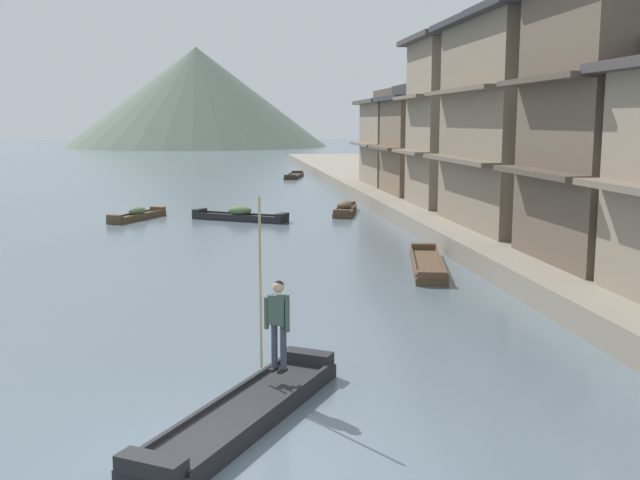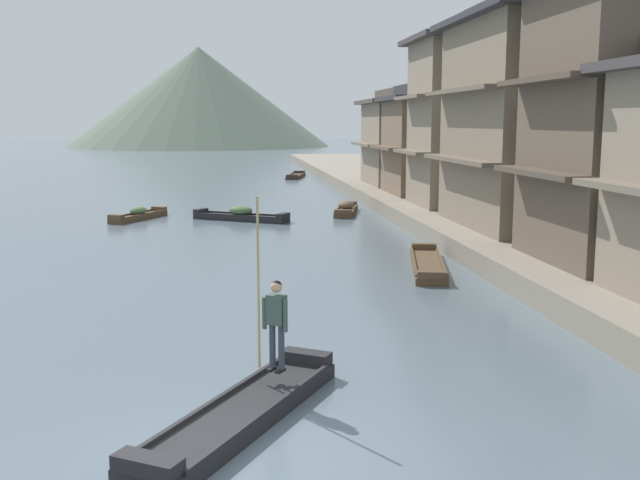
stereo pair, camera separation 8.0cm
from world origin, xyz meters
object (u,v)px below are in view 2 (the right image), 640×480
object	(u,v)px
boat_moored_third	(346,209)
house_waterfront_second	(624,112)
boatman_person	(275,314)
house_waterfront_end	(408,138)
boat_foreground_poled	(242,413)
house_waterfront_tall	(532,115)
house_waterfront_far	(425,140)
boat_moored_nearest	(296,176)
boat_moored_second	(139,215)
boat_moored_far	(427,265)
house_waterfront_narrow	(478,116)
boat_midriver_drifting	(241,215)

from	to	relation	value
boat_moored_third	house_waterfront_second	size ratio (longest dim) A/B	0.50
boatman_person	house_waterfront_end	bearing A→B (deg)	73.00
boat_foreground_poled	house_waterfront_tall	size ratio (longest dim) A/B	0.57
house_waterfront_second	house_waterfront_far	distance (m)	21.22
house_waterfront_far	house_waterfront_end	world-z (taller)	same
house_waterfront_tall	boat_moored_nearest	bearing A→B (deg)	99.18
boat_foreground_poled	house_waterfront_end	size ratio (longest dim) A/B	0.69
boat_moored_third	house_waterfront_far	xyz separation A→B (m)	(5.02, 3.18, 3.49)
boatman_person	house_waterfront_far	size ratio (longest dim) A/B	0.48
house_waterfront_tall	house_waterfront_far	xyz separation A→B (m)	(-0.52, 13.73, -1.28)
boat_moored_third	boat_moored_second	bearing A→B (deg)	-173.93
boatman_person	boat_moored_third	distance (m)	26.44
boat_moored_third	boat_moored_far	distance (m)	15.03
boatman_person	house_waterfront_end	distance (m)	37.19
boat_moored_second	house_waterfront_tall	world-z (taller)	house_waterfront_tall
boat_moored_second	house_waterfront_narrow	distance (m)	17.31
boat_foreground_poled	boat_moored_third	world-z (taller)	boat_moored_third
boatman_person	house_waterfront_far	xyz separation A→B (m)	(10.31, 29.05, 2.25)
house_waterfront_far	house_waterfront_end	xyz separation A→B (m)	(0.54, 6.46, -0.01)
boat_foreground_poled	boat_midriver_drifting	xyz separation A→B (m)	(0.37, 24.84, 0.09)
boat_moored_nearest	boat_moored_second	xyz separation A→B (m)	(-10.17, -27.07, 0.09)
house_waterfront_tall	house_waterfront_narrow	world-z (taller)	same
boat_moored_nearest	boat_foreground_poled	bearing A→B (deg)	-95.98
boat_moored_second	house_waterfront_end	xyz separation A→B (m)	(16.10, 10.75, 3.50)
boat_moored_nearest	house_waterfront_narrow	distance (m)	30.04
boat_moored_nearest	house_waterfront_far	xyz separation A→B (m)	(5.39, -22.78, 3.60)
house_waterfront_tall	house_waterfront_far	distance (m)	13.80
boat_moored_third	house_waterfront_narrow	xyz separation A→B (m)	(5.98, -3.00, 4.79)
house_waterfront_second	house_waterfront_narrow	distance (m)	15.02
boatman_person	boat_moored_nearest	xyz separation A→B (m)	(4.93, 51.82, -1.35)
boatman_person	boat_moored_second	distance (m)	25.33
boat_moored_nearest	boat_moored_second	distance (m)	28.92
house_waterfront_far	house_waterfront_end	distance (m)	6.48
boat_moored_far	boat_midriver_drifting	xyz separation A→B (m)	(-5.88, 12.92, 0.10)
house_waterfront_second	house_waterfront_tall	distance (m)	7.46
boat_moored_nearest	boat_midriver_drifting	xyz separation A→B (m)	(-5.17, -28.05, 0.11)
boat_moored_far	house_waterfront_second	xyz separation A→B (m)	(4.83, -2.98, 4.89)
boat_moored_third	boat_moored_far	xyz separation A→B (m)	(0.34, -15.02, -0.10)
boat_foreground_poled	boatman_person	xyz separation A→B (m)	(0.61, 1.07, 1.33)
boat_midriver_drifting	house_waterfront_second	xyz separation A→B (m)	(10.71, -15.90, 4.79)
boat_moored_third	boat_midriver_drifting	world-z (taller)	boat_midriver_drifting
boatman_person	boat_moored_nearest	size ratio (longest dim) A/B	0.55
boatman_person	boat_moored_far	distance (m)	12.30
boat_foreground_poled	boatman_person	bearing A→B (deg)	60.31
boatman_person	house_waterfront_second	xyz separation A→B (m)	(10.47, 7.87, 3.55)
boatman_person	house_waterfront_narrow	distance (m)	25.75
boat_moored_nearest	boat_moored_far	size ratio (longest dim) A/B	1.02
boat_foreground_poled	house_waterfront_far	size ratio (longest dim) A/B	0.79
house_waterfront_tall	house_waterfront_end	distance (m)	20.23
house_waterfront_narrow	boatman_person	bearing A→B (deg)	-116.24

